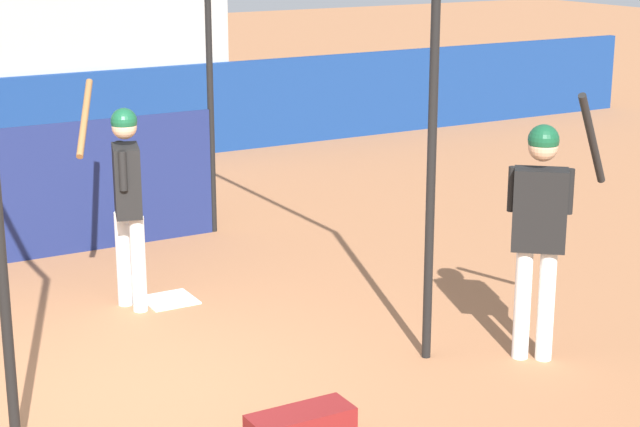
% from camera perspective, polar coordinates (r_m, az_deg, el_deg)
% --- Properties ---
extents(ground_plane, '(60.00, 60.00, 0.00)m').
position_cam_1_polar(ground_plane, '(8.00, -10.27, -9.61)').
color(ground_plane, '#9E6642').
extents(batting_cage, '(3.30, 4.16, 2.99)m').
position_cam_1_polar(batting_cage, '(10.37, -12.23, 3.78)').
color(batting_cage, black).
rests_on(batting_cage, ground).
extents(home_plate, '(0.44, 0.44, 0.02)m').
position_cam_1_polar(home_plate, '(9.85, -8.02, -4.59)').
color(home_plate, white).
rests_on(home_plate, ground).
extents(player_batter, '(0.60, 0.94, 1.98)m').
position_cam_1_polar(player_batter, '(9.43, -10.31, 1.32)').
color(player_batter, white).
rests_on(player_batter, ground).
extents(player_waiting, '(0.75, 0.59, 2.16)m').
position_cam_1_polar(player_waiting, '(8.32, 11.68, -0.26)').
color(player_waiting, white).
rests_on(player_waiting, ground).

